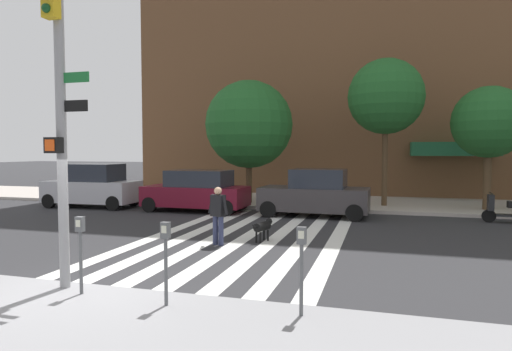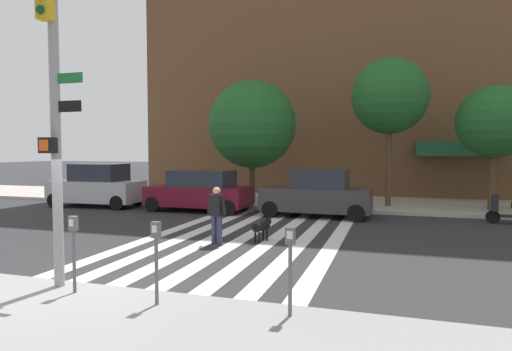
% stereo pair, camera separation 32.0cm
% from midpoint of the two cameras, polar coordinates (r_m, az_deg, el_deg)
% --- Properties ---
extents(ground_plane, '(160.00, 160.00, 0.00)m').
position_cam_midpoint_polar(ground_plane, '(14.19, -6.85, -7.55)').
color(ground_plane, '#2B2B2D').
extents(sidewalk_far, '(80.00, 6.00, 0.15)m').
position_cam_midpoint_polar(sidewalk_far, '(22.62, 2.05, -3.30)').
color(sidewalk_far, '#B0A59C').
rests_on(sidewalk_far, ground_plane).
extents(crosswalk_stripes, '(5.85, 11.35, 0.01)m').
position_cam_midpoint_polar(crosswalk_stripes, '(13.73, -1.69, -7.88)').
color(crosswalk_stripes, silver).
rests_on(crosswalk_stripes, ground_plane).
extents(traffic_light_pole, '(0.74, 0.46, 5.80)m').
position_cam_midpoint_polar(traffic_light_pole, '(8.68, -25.34, 8.68)').
color(traffic_light_pole, gray).
rests_on(traffic_light_pole, sidewalk_near).
extents(parking_meter_curbside, '(0.14, 0.11, 1.36)m').
position_cam_midpoint_polar(parking_meter_curbside, '(8.32, -23.00, -8.26)').
color(parking_meter_curbside, '#515456').
rests_on(parking_meter_curbside, sidewalk_near).
extents(parking_meter_second_along, '(0.14, 0.11, 1.36)m').
position_cam_midpoint_polar(parking_meter_second_along, '(7.30, -12.97, -9.68)').
color(parking_meter_second_along, '#515456').
rests_on(parking_meter_second_along, sidewalk_near).
extents(parking_meter_third_along, '(0.14, 0.11, 1.36)m').
position_cam_midpoint_polar(parking_meter_third_along, '(6.71, 4.58, -10.76)').
color(parking_meter_third_along, '#515456').
rests_on(parking_meter_third_along, sidewalk_near).
extents(parked_car_near_curb, '(4.37, 2.02, 2.04)m').
position_cam_midpoint_polar(parked_car_near_curb, '(21.97, -20.95, -1.36)').
color(parked_car_near_curb, '#B7B6BF').
rests_on(parked_car_near_curb, ground_plane).
extents(parked_car_behind_first, '(4.55, 2.03, 1.81)m').
position_cam_midpoint_polar(parked_car_behind_first, '(19.26, -8.24, -2.04)').
color(parked_car_behind_first, maroon).
rests_on(parked_car_behind_first, ground_plane).
extents(parked_car_third_in_line, '(4.38, 2.09, 1.92)m').
position_cam_midpoint_polar(parked_car_third_in_line, '(17.77, 7.23, -2.42)').
color(parked_car_third_in_line, '#363234').
rests_on(parked_car_third_in_line, ground_plane).
extents(parked_scooter, '(1.63, 0.50, 1.11)m').
position_cam_midpoint_polar(parked_scooter, '(18.38, 29.46, -3.97)').
color(parked_scooter, black).
rests_on(parked_scooter, ground_plane).
extents(street_tree_nearest, '(4.21, 4.21, 5.88)m').
position_cam_midpoint_polar(street_tree_nearest, '(21.09, -1.38, 6.67)').
color(street_tree_nearest, '#4C3823').
rests_on(street_tree_nearest, sidewalk_far).
extents(street_tree_middle, '(3.41, 3.41, 6.67)m').
position_cam_midpoint_polar(street_tree_middle, '(20.83, 16.18, 9.84)').
color(street_tree_middle, '#4C3823').
rests_on(street_tree_middle, sidewalk_far).
extents(street_tree_further, '(3.04, 3.04, 5.24)m').
position_cam_midpoint_polar(street_tree_further, '(20.91, 27.75, 6.14)').
color(street_tree_further, '#4C3823').
rests_on(street_tree_further, sidewalk_far).
extents(pedestrian_dog_walker, '(0.70, 0.35, 1.64)m').
position_cam_midpoint_polar(pedestrian_dog_walker, '(12.34, -5.72, -4.81)').
color(pedestrian_dog_walker, '#282D4C').
rests_on(pedestrian_dog_walker, ground_plane).
extents(dog_on_leash, '(0.45, 0.96, 0.65)m').
position_cam_midpoint_polar(dog_on_leash, '(12.83, 0.24, -6.67)').
color(dog_on_leash, black).
rests_on(dog_on_leash, ground_plane).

